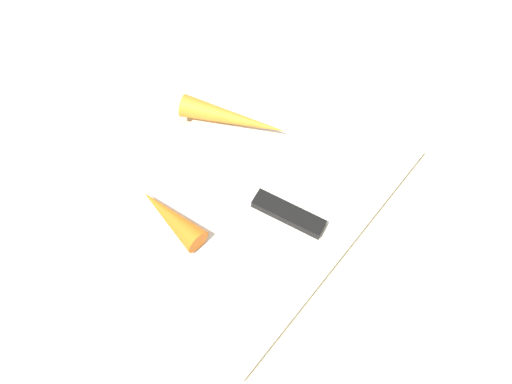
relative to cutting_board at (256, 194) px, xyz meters
The scene contains 5 objects.
ground_plane 0.01m from the cutting_board, ahead, with size 1.40×1.40×0.00m, color #C6B793.
cutting_board is the anchor object (origin of this frame).
knife 0.04m from the cutting_board, 99.72° to the right, with size 0.06×0.20×0.01m.
carrot_long 0.10m from the cutting_board, 55.06° to the left, with size 0.03×0.03×0.14m, color orange.
carrot_short 0.11m from the cutting_board, 151.12° to the left, with size 0.03×0.03×0.09m, color orange.
Camera 1 is at (-0.24, -0.19, 0.65)m, focal length 40.27 mm.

